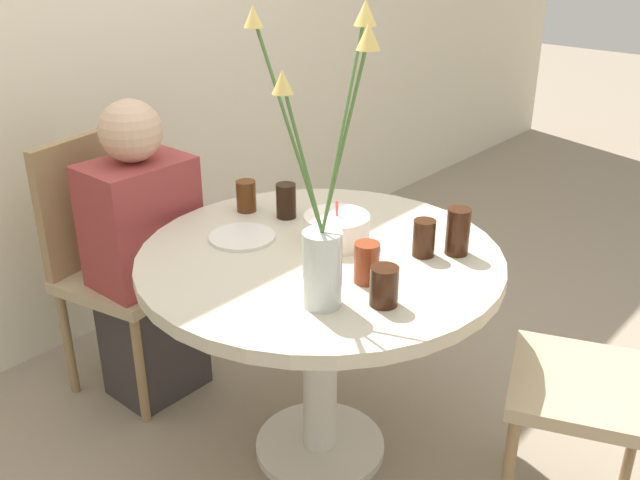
{
  "coord_description": "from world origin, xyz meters",
  "views": [
    {
      "loc": [
        -1.38,
        -1.2,
        1.59
      ],
      "look_at": [
        0.0,
        0.0,
        0.75
      ],
      "focal_mm": 40.0,
      "sensor_mm": 36.0,
      "label": 1
    }
  ],
  "objects_px": {
    "chair_far_back": "(624,366)",
    "drink_glass_4": "(286,201)",
    "drink_glass_3": "(367,263)",
    "drink_glass_0": "(458,231)",
    "drink_glass_1": "(246,196)",
    "birthday_cake": "(337,229)",
    "person_guest": "(146,265)",
    "drink_glass_5": "(424,238)",
    "flower_vase": "(323,220)",
    "drink_glass_2": "(384,286)",
    "side_plate": "(242,237)",
    "chair_left_flank": "(111,252)"
  },
  "relations": [
    {
      "from": "drink_glass_3",
      "to": "drink_glass_4",
      "type": "distance_m",
      "value": 0.49
    },
    {
      "from": "side_plate",
      "to": "drink_glass_2",
      "type": "distance_m",
      "value": 0.55
    },
    {
      "from": "person_guest",
      "to": "drink_glass_1",
      "type": "bearing_deg",
      "value": -52.24
    },
    {
      "from": "birthday_cake",
      "to": "drink_glass_4",
      "type": "xyz_separation_m",
      "value": [
        0.04,
        0.24,
        0.01
      ]
    },
    {
      "from": "drink_glass_0",
      "to": "person_guest",
      "type": "bearing_deg",
      "value": 111.8
    },
    {
      "from": "drink_glass_5",
      "to": "drink_glass_4",
      "type": "bearing_deg",
      "value": 95.92
    },
    {
      "from": "drink_glass_3",
      "to": "drink_glass_4",
      "type": "xyz_separation_m",
      "value": [
        0.18,
        0.46,
        0.0
      ]
    },
    {
      "from": "drink_glass_5",
      "to": "person_guest",
      "type": "xyz_separation_m",
      "value": [
        -0.31,
        0.9,
        -0.26
      ]
    },
    {
      "from": "chair_far_back",
      "to": "drink_glass_4",
      "type": "relative_size",
      "value": 8.25
    },
    {
      "from": "birthday_cake",
      "to": "drink_glass_3",
      "type": "height_order",
      "value": "birthday_cake"
    },
    {
      "from": "drink_glass_5",
      "to": "side_plate",
      "type": "bearing_deg",
      "value": 118.69
    },
    {
      "from": "side_plate",
      "to": "drink_glass_5",
      "type": "xyz_separation_m",
      "value": [
        0.26,
        -0.47,
        0.05
      ]
    },
    {
      "from": "drink_glass_0",
      "to": "drink_glass_4",
      "type": "relative_size",
      "value": 1.23
    },
    {
      "from": "chair_far_back",
      "to": "drink_glass_0",
      "type": "distance_m",
      "value": 0.56
    },
    {
      "from": "drink_glass_2",
      "to": "chair_far_back",
      "type": "bearing_deg",
      "value": -47.45
    },
    {
      "from": "drink_glass_0",
      "to": "drink_glass_1",
      "type": "distance_m",
      "value": 0.7
    },
    {
      "from": "drink_glass_4",
      "to": "person_guest",
      "type": "xyz_separation_m",
      "value": [
        -0.26,
        0.42,
        -0.26
      ]
    },
    {
      "from": "drink_glass_0",
      "to": "chair_far_back",
      "type": "bearing_deg",
      "value": -82.78
    },
    {
      "from": "birthday_cake",
      "to": "drink_glass_2",
      "type": "bearing_deg",
      "value": -122.6
    },
    {
      "from": "flower_vase",
      "to": "side_plate",
      "type": "relative_size",
      "value": 3.55
    },
    {
      "from": "drink_glass_1",
      "to": "drink_glass_5",
      "type": "relative_size",
      "value": 0.95
    },
    {
      "from": "chair_far_back",
      "to": "drink_glass_3",
      "type": "distance_m",
      "value": 0.73
    },
    {
      "from": "chair_far_back",
      "to": "drink_glass_3",
      "type": "xyz_separation_m",
      "value": [
        -0.37,
        0.58,
        0.25
      ]
    },
    {
      "from": "flower_vase",
      "to": "drink_glass_2",
      "type": "distance_m",
      "value": 0.23
    },
    {
      "from": "chair_left_flank",
      "to": "drink_glass_1",
      "type": "distance_m",
      "value": 0.56
    },
    {
      "from": "side_plate",
      "to": "drink_glass_0",
      "type": "xyz_separation_m",
      "value": [
        0.33,
        -0.53,
        0.06
      ]
    },
    {
      "from": "chair_far_back",
      "to": "person_guest",
      "type": "distance_m",
      "value": 1.52
    },
    {
      "from": "drink_glass_3",
      "to": "drink_glass_5",
      "type": "distance_m",
      "value": 0.23
    },
    {
      "from": "chair_left_flank",
      "to": "flower_vase",
      "type": "xyz_separation_m",
      "value": [
        -0.05,
        -1.02,
        0.42
      ]
    },
    {
      "from": "drink_glass_0",
      "to": "person_guest",
      "type": "xyz_separation_m",
      "value": [
        -0.39,
        0.96,
        -0.28
      ]
    },
    {
      "from": "drink_glass_3",
      "to": "person_guest",
      "type": "height_order",
      "value": "person_guest"
    },
    {
      "from": "drink_glass_0",
      "to": "drink_glass_2",
      "type": "bearing_deg",
      "value": -177.45
    },
    {
      "from": "chair_far_back",
      "to": "drink_glass_1",
      "type": "height_order",
      "value": "chair_far_back"
    },
    {
      "from": "birthday_cake",
      "to": "chair_left_flank",
      "type": "bearing_deg",
      "value": 107.15
    },
    {
      "from": "drink_glass_2",
      "to": "drink_glass_5",
      "type": "bearing_deg",
      "value": 15.18
    },
    {
      "from": "flower_vase",
      "to": "drink_glass_0",
      "type": "height_order",
      "value": "flower_vase"
    },
    {
      "from": "drink_glass_0",
      "to": "drink_glass_4",
      "type": "bearing_deg",
      "value": 102.59
    },
    {
      "from": "chair_far_back",
      "to": "drink_glass_1",
      "type": "distance_m",
      "value": 1.22
    },
    {
      "from": "birthday_cake",
      "to": "drink_glass_3",
      "type": "distance_m",
      "value": 0.26
    },
    {
      "from": "chair_left_flank",
      "to": "drink_glass_1",
      "type": "height_order",
      "value": "chair_left_flank"
    },
    {
      "from": "drink_glass_2",
      "to": "drink_glass_4",
      "type": "bearing_deg",
      "value": 66.27
    },
    {
      "from": "flower_vase",
      "to": "drink_glass_1",
      "type": "relative_size",
      "value": 6.96
    },
    {
      "from": "chair_left_flank",
      "to": "person_guest",
      "type": "xyz_separation_m",
      "value": [
        0.03,
        -0.16,
        -0.01
      ]
    },
    {
      "from": "chair_far_back",
      "to": "drink_glass_0",
      "type": "height_order",
      "value": "chair_far_back"
    },
    {
      "from": "drink_glass_1",
      "to": "drink_glass_4",
      "type": "bearing_deg",
      "value": -71.33
    },
    {
      "from": "side_plate",
      "to": "drink_glass_2",
      "type": "xyz_separation_m",
      "value": [
        -0.04,
        -0.55,
        0.05
      ]
    },
    {
      "from": "drink_glass_4",
      "to": "drink_glass_0",
      "type": "bearing_deg",
      "value": -77.41
    },
    {
      "from": "birthday_cake",
      "to": "drink_glass_4",
      "type": "relative_size",
      "value": 1.75
    },
    {
      "from": "side_plate",
      "to": "flower_vase",
      "type": "bearing_deg",
      "value": -107.24
    },
    {
      "from": "birthday_cake",
      "to": "person_guest",
      "type": "height_order",
      "value": "person_guest"
    }
  ]
}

